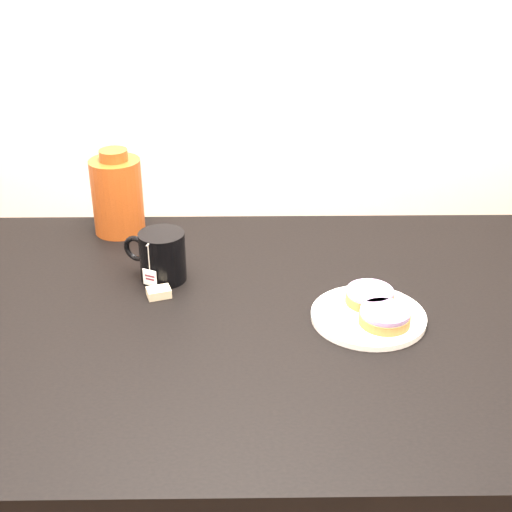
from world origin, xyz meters
name	(u,v)px	position (x,y,z in m)	size (l,w,h in m)	color
table	(223,352)	(0.00, 0.00, 0.67)	(1.40, 0.90, 0.75)	black
plate	(368,315)	(0.27, -0.02, 0.76)	(0.21, 0.21, 0.02)	white
bagel_back	(370,296)	(0.28, 0.02, 0.77)	(0.11, 0.11, 0.03)	brown
bagel_front	(385,317)	(0.30, -0.05, 0.77)	(0.13, 0.13, 0.03)	brown
mug	(162,256)	(-0.12, 0.14, 0.80)	(0.15, 0.12, 0.10)	black
teabag_pouch	(159,292)	(-0.13, 0.07, 0.76)	(0.04, 0.03, 0.02)	#C6B793
bagel_package	(117,195)	(-0.25, 0.37, 0.84)	(0.13, 0.13, 0.20)	maroon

